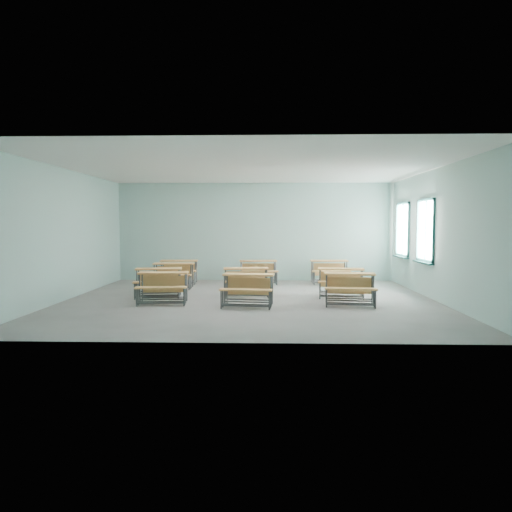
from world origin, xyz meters
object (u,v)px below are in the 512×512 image
(desk_unit_r1c0, at_px, (158,278))
(desk_unit_r1c2, at_px, (341,278))
(desk_unit_r3c0, at_px, (179,268))
(desk_unit_r2c0, at_px, (173,271))
(desk_unit_r0c0, at_px, (163,282))
(desk_unit_r0c2, at_px, (350,284))
(desk_unit_r3c1, at_px, (258,268))
(desk_unit_r3c2, at_px, (330,268))
(desk_unit_r1c1, at_px, (246,277))
(desk_unit_r0c1, at_px, (248,285))

(desk_unit_r1c0, relative_size, desk_unit_r1c2, 1.01)
(desk_unit_r3c0, bearing_deg, desk_unit_r2c0, -90.48)
(desk_unit_r0c0, distance_m, desk_unit_r3c0, 3.61)
(desk_unit_r3c0, bearing_deg, desk_unit_r1c0, -93.04)
(desk_unit_r1c0, bearing_deg, desk_unit_r2c0, 80.89)
(desk_unit_r0c2, distance_m, desk_unit_r3c0, 5.96)
(desk_unit_r0c0, xyz_separation_m, desk_unit_r3c1, (2.16, 3.58, 0.00))
(desk_unit_r0c2, distance_m, desk_unit_r2c0, 5.32)
(desk_unit_r3c2, bearing_deg, desk_unit_r3c1, -178.74)
(desk_unit_r1c0, relative_size, desk_unit_r3c2, 1.06)
(desk_unit_r2c0, relative_size, desk_unit_r3c0, 0.98)
(desk_unit_r2c0, distance_m, desk_unit_r3c0, 1.08)
(desk_unit_r0c2, bearing_deg, desk_unit_r1c1, 160.40)
(desk_unit_r0c0, relative_size, desk_unit_r2c0, 1.04)
(desk_unit_r1c1, bearing_deg, desk_unit_r3c2, 40.24)
(desk_unit_r1c1, bearing_deg, desk_unit_r0c0, -155.44)
(desk_unit_r3c2, bearing_deg, desk_unit_r3c0, 179.49)
(desk_unit_r1c1, distance_m, desk_unit_r3c1, 2.48)
(desk_unit_r1c0, relative_size, desk_unit_r1c1, 1.01)
(desk_unit_r1c2, distance_m, desk_unit_r3c0, 5.32)
(desk_unit_r0c0, height_order, desk_unit_r3c1, same)
(desk_unit_r1c2, height_order, desk_unit_r3c2, same)
(desk_unit_r0c2, bearing_deg, desk_unit_r2c0, 157.32)
(desk_unit_r0c1, xyz_separation_m, desk_unit_r0c2, (2.34, 0.23, 0.00))
(desk_unit_r1c0, bearing_deg, desk_unit_r3c1, 38.95)
(desk_unit_r1c1, xyz_separation_m, desk_unit_r3c1, (0.26, 2.46, 0.00))
(desk_unit_r0c2, bearing_deg, desk_unit_r0c1, -167.94)
(desk_unit_r1c2, distance_m, desk_unit_r3c2, 2.65)
(desk_unit_r1c2, xyz_separation_m, desk_unit_r2c0, (-4.62, 1.46, 0.00))
(desk_unit_r2c0, xyz_separation_m, desk_unit_r3c0, (-0.05, 1.08, 0.00))
(desk_unit_r2c0, height_order, desk_unit_r3c0, same)
(desk_unit_r0c0, height_order, desk_unit_r0c2, same)
(desk_unit_r1c2, bearing_deg, desk_unit_r3c0, 157.53)
(desk_unit_r2c0, relative_size, desk_unit_r3c2, 0.99)
(desk_unit_r0c1, distance_m, desk_unit_r1c1, 1.43)
(desk_unit_r0c0, xyz_separation_m, desk_unit_r2c0, (-0.30, 2.51, 0.00))
(desk_unit_r1c0, distance_m, desk_unit_r3c2, 5.46)
(desk_unit_r0c1, height_order, desk_unit_r3c0, same)
(desk_unit_r3c0, xyz_separation_m, desk_unit_r3c1, (2.50, -0.01, 0.00))
(desk_unit_r0c0, bearing_deg, desk_unit_r2c0, 91.62)
(desk_unit_r3c1, bearing_deg, desk_unit_r3c0, 173.87)
(desk_unit_r3c0, relative_size, desk_unit_r3c2, 1.01)
(desk_unit_r3c0, bearing_deg, desk_unit_r0c2, -41.11)
(desk_unit_r2c0, bearing_deg, desk_unit_r3c1, 22.18)
(desk_unit_r3c2, bearing_deg, desk_unit_r0c1, -122.45)
(desk_unit_r0c0, relative_size, desk_unit_r1c2, 0.99)
(desk_unit_r0c2, bearing_deg, desk_unit_r1c2, 97.70)
(desk_unit_r0c2, distance_m, desk_unit_r1c1, 2.73)
(desk_unit_r0c2, distance_m, desk_unit_r3c2, 3.79)
(desk_unit_r0c1, height_order, desk_unit_r3c1, same)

